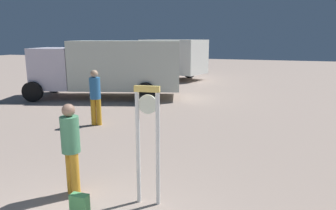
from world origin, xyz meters
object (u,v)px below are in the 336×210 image
(person_distant, at_px, (95,95))
(box_truck_far, at_px, (163,57))
(person_near_clock, at_px, (71,145))
(box_truck_near, at_px, (110,66))
(backpack, at_px, (80,206))
(standing_clock, at_px, (148,135))

(person_distant, distance_m, box_truck_far, 12.28)
(person_near_clock, bearing_deg, box_truck_near, 114.36)
(person_near_clock, xyz_separation_m, backpack, (0.53, -0.58, -0.77))
(standing_clock, height_order, box_truck_near, box_truck_near)
(box_truck_far, bearing_deg, standing_clock, -71.85)
(standing_clock, distance_m, person_distant, 5.33)
(person_distant, bearing_deg, box_truck_far, 98.61)
(box_truck_near, xyz_separation_m, box_truck_far, (0.07, 7.59, 0.00))
(person_distant, bearing_deg, box_truck_near, 112.78)
(standing_clock, relative_size, person_near_clock, 1.21)
(standing_clock, bearing_deg, backpack, -139.92)
(backpack, xyz_separation_m, box_truck_near, (-4.49, 9.34, 1.32))
(person_near_clock, height_order, box_truck_near, box_truck_near)
(box_truck_near, distance_m, box_truck_far, 7.59)
(person_near_clock, relative_size, person_distant, 0.94)
(backpack, bearing_deg, person_near_clock, 132.11)
(person_distant, bearing_deg, standing_clock, -49.41)
(standing_clock, xyz_separation_m, backpack, (-0.88, -0.74, -1.05))
(box_truck_near, bearing_deg, person_near_clock, -65.64)
(standing_clock, xyz_separation_m, box_truck_near, (-5.38, 8.59, 0.27))
(box_truck_far, bearing_deg, person_distant, -81.39)
(person_distant, xyz_separation_m, box_truck_near, (-1.91, 4.55, 0.49))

